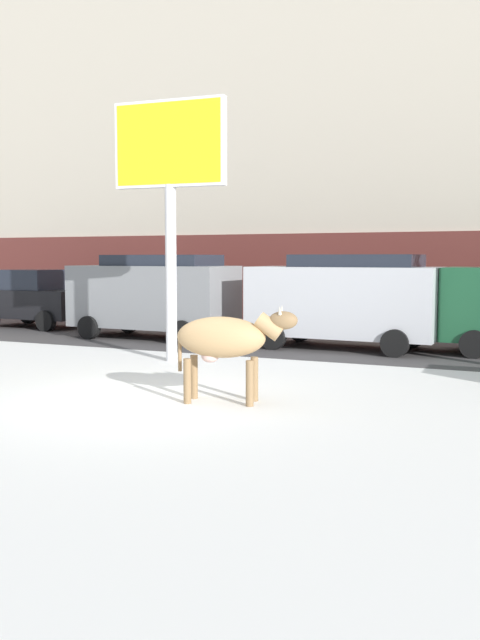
{
  "coord_description": "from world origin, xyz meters",
  "views": [
    {
      "loc": [
        5.74,
        -9.0,
        2.25
      ],
      "look_at": [
        0.58,
        2.52,
        1.1
      ],
      "focal_mm": 38.67,
      "sensor_mm": 36.0,
      "label": 1
    }
  ],
  "objects_px": {
    "car_black_hatchback": "(35,299)",
    "car_silver_van": "(345,299)",
    "cow_tan": "(225,339)",
    "billboard": "(170,160)",
    "pedestrian_by_cars": "(210,299)",
    "car_grey_van": "(154,294)",
    "pedestrian_far_left": "(453,306)"
  },
  "relations": [
    {
      "from": "billboard",
      "to": "cow_tan",
      "type": "bearing_deg",
      "value": -49.39
    },
    {
      "from": "cow_tan",
      "to": "billboard",
      "type": "distance_m",
      "value": 5.58
    },
    {
      "from": "cow_tan",
      "to": "billboard",
      "type": "height_order",
      "value": "billboard"
    },
    {
      "from": "car_silver_van",
      "to": "pedestrian_by_cars",
      "type": "height_order",
      "value": "car_silver_van"
    },
    {
      "from": "car_silver_van",
      "to": "pedestrian_far_left",
      "type": "height_order",
      "value": "car_silver_van"
    },
    {
      "from": "pedestrian_far_left",
      "to": "car_grey_van",
      "type": "bearing_deg",
      "value": -153.94
    },
    {
      "from": "pedestrian_far_left",
      "to": "cow_tan",
      "type": "bearing_deg",
      "value": -101.12
    },
    {
      "from": "cow_tan",
      "to": "pedestrian_far_left",
      "type": "distance_m",
      "value": 10.81
    },
    {
      "from": "car_black_hatchback",
      "to": "car_grey_van",
      "type": "distance_m",
      "value": 5.21
    },
    {
      "from": "billboard",
      "to": "car_silver_van",
      "type": "relative_size",
      "value": 1.19
    },
    {
      "from": "car_black_hatchback",
      "to": "pedestrian_far_left",
      "type": "height_order",
      "value": "car_black_hatchback"
    },
    {
      "from": "pedestrian_by_cars",
      "to": "pedestrian_far_left",
      "type": "relative_size",
      "value": 1.0
    },
    {
      "from": "cow_tan",
      "to": "pedestrian_far_left",
      "type": "bearing_deg",
      "value": 78.88
    },
    {
      "from": "cow_tan",
      "to": "pedestrian_by_cars",
      "type": "distance_m",
      "value": 11.99
    },
    {
      "from": "car_silver_van",
      "to": "pedestrian_far_left",
      "type": "bearing_deg",
      "value": 60.08
    },
    {
      "from": "car_black_hatchback",
      "to": "car_silver_van",
      "type": "height_order",
      "value": "car_silver_van"
    },
    {
      "from": "pedestrian_by_cars",
      "to": "car_silver_van",
      "type": "bearing_deg",
      "value": -33.36
    },
    {
      "from": "pedestrian_by_cars",
      "to": "pedestrian_far_left",
      "type": "distance_m",
      "value": 7.69
    },
    {
      "from": "car_black_hatchback",
      "to": "car_silver_van",
      "type": "distance_m",
      "value": 10.6
    },
    {
      "from": "cow_tan",
      "to": "billboard",
      "type": "bearing_deg",
      "value": 130.61
    },
    {
      "from": "billboard",
      "to": "car_grey_van",
      "type": "bearing_deg",
      "value": 126.13
    },
    {
      "from": "pedestrian_far_left",
      "to": "car_black_hatchback",
      "type": "bearing_deg",
      "value": -168.25
    },
    {
      "from": "billboard",
      "to": "car_grey_van",
      "type": "relative_size",
      "value": 1.19
    },
    {
      "from": "car_grey_van",
      "to": "pedestrian_by_cars",
      "type": "height_order",
      "value": "car_grey_van"
    },
    {
      "from": "car_grey_van",
      "to": "pedestrian_far_left",
      "type": "xyz_separation_m",
      "value": [
        7.56,
        3.7,
        -0.36
      ]
    },
    {
      "from": "cow_tan",
      "to": "car_grey_van",
      "type": "bearing_deg",
      "value": 128.41
    },
    {
      "from": "car_black_hatchback",
      "to": "pedestrian_by_cars",
      "type": "distance_m",
      "value": 5.62
    },
    {
      "from": "car_grey_van",
      "to": "cow_tan",
      "type": "bearing_deg",
      "value": -51.59
    },
    {
      "from": "car_black_hatchback",
      "to": "pedestrian_by_cars",
      "type": "relative_size",
      "value": 2.05
    },
    {
      "from": "billboard",
      "to": "car_black_hatchback",
      "type": "xyz_separation_m",
      "value": [
        -7.65,
        4.57,
        -3.39
      ]
    },
    {
      "from": "car_black_hatchback",
      "to": "car_silver_van",
      "type": "relative_size",
      "value": 0.76
    },
    {
      "from": "car_black_hatchback",
      "to": "pedestrian_far_left",
      "type": "xyz_separation_m",
      "value": [
        12.65,
        2.63,
        -0.05
      ]
    }
  ]
}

